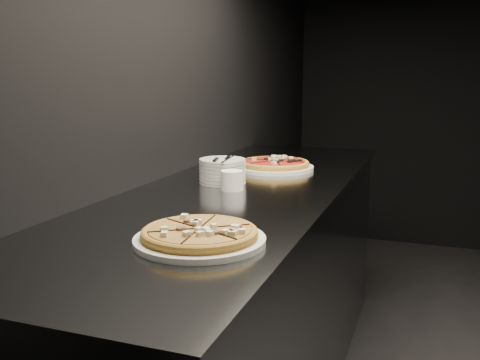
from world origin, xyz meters
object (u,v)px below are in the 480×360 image
(pizza_tomato, at_px, (275,165))
(ramekin, at_px, (232,180))
(pizza_mushroom, at_px, (200,235))
(cutlery, at_px, (223,159))
(counter, at_px, (243,298))
(plate_stack, at_px, (222,171))

(pizza_tomato, relative_size, ramekin, 4.22)
(pizza_mushroom, xyz_separation_m, cutlery, (-0.23, 0.73, 0.08))
(pizza_tomato, distance_m, ramekin, 0.48)
(counter, relative_size, ramekin, 29.22)
(pizza_tomato, bearing_deg, counter, -91.33)
(pizza_tomato, bearing_deg, plate_stack, -106.82)
(counter, bearing_deg, pizza_tomato, 88.67)
(counter, relative_size, pizza_mushroom, 6.18)
(pizza_tomato, distance_m, cutlery, 0.40)
(pizza_mushroom, bearing_deg, counter, 101.05)
(counter, relative_size, pizza_tomato, 6.92)
(counter, xyz_separation_m, pizza_tomato, (0.01, 0.40, 0.48))
(pizza_tomato, height_order, cutlery, cutlery)
(counter, bearing_deg, cutlery, 164.49)
(pizza_tomato, xyz_separation_m, ramekin, (-0.02, -0.48, 0.02))
(ramekin, bearing_deg, pizza_tomato, 87.34)
(plate_stack, height_order, cutlery, cutlery)
(cutlery, bearing_deg, ramekin, -66.38)
(counter, distance_m, plate_stack, 0.52)
(plate_stack, bearing_deg, ramekin, -54.30)
(counter, height_order, pizza_mushroom, pizza_mushroom)
(pizza_mushroom, height_order, ramekin, ramekin)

